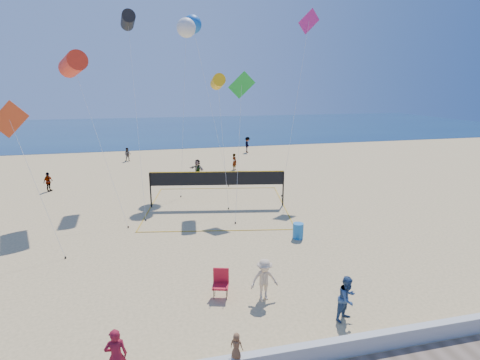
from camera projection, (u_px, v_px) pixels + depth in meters
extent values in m
plane|color=#DAB57B|center=(222.00, 314.00, 13.74)|extent=(120.00, 120.00, 0.00)
cube|color=navy|center=(162.00, 128.00, 72.17)|extent=(140.00, 50.00, 0.03)
imported|color=maroon|center=(116.00, 356.00, 10.41)|extent=(0.65, 0.46, 1.70)
imported|color=brown|center=(236.00, 346.00, 10.61)|extent=(0.46, 0.42, 0.78)
imported|color=navy|center=(347.00, 298.00, 13.24)|extent=(1.01, 0.94, 1.67)
imported|color=#D6B68F|center=(264.00, 280.00, 14.49)|extent=(1.10, 0.64, 1.69)
imported|color=gray|center=(48.00, 182.00, 29.38)|extent=(0.77, 0.97, 1.54)
imported|color=gray|center=(198.00, 169.00, 33.20)|extent=(1.44, 1.61, 1.77)
imported|color=gray|center=(234.00, 162.00, 36.85)|extent=(0.59, 0.70, 1.63)
imported|color=gray|center=(128.00, 155.00, 40.97)|extent=(0.82, 0.70, 1.49)
imported|color=gray|center=(247.00, 145.00, 46.24)|extent=(1.15, 1.43, 1.93)
cube|color=red|center=(221.00, 286.00, 14.67)|extent=(0.76, 0.72, 0.07)
cube|color=red|center=(221.00, 275.00, 14.82)|extent=(0.61, 0.23, 0.62)
cylinder|color=black|center=(214.00, 294.00, 14.52)|extent=(0.11, 0.31, 0.81)
cylinder|color=black|center=(215.00, 288.00, 14.95)|extent=(0.11, 0.31, 0.81)
cylinder|color=black|center=(226.00, 295.00, 14.49)|extent=(0.11, 0.31, 0.81)
cylinder|color=black|center=(227.00, 289.00, 14.93)|extent=(0.11, 0.31, 0.81)
cylinder|color=#1B6CB4|center=(298.00, 231.00, 20.42)|extent=(0.67, 0.67, 0.86)
cylinder|color=black|center=(151.00, 190.00, 25.43)|extent=(0.10, 0.10, 2.42)
cylinder|color=black|center=(283.00, 189.00, 25.84)|extent=(0.10, 0.10, 2.42)
cube|color=black|center=(217.00, 179.00, 25.45)|extent=(8.94, 1.71, 0.91)
cube|color=gold|center=(217.00, 172.00, 25.33)|extent=(8.94, 1.72, 0.06)
cube|color=gold|center=(217.00, 231.00, 21.53)|extent=(9.14, 1.78, 0.02)
cube|color=gold|center=(218.00, 188.00, 30.33)|extent=(9.14, 1.78, 0.02)
cylinder|color=red|center=(73.00, 64.00, 23.15)|extent=(2.22, 3.17, 1.60)
cylinder|color=silver|center=(100.00, 144.00, 22.58)|extent=(2.86, 4.37, 9.36)
cylinder|color=black|center=(128.00, 227.00, 22.01)|extent=(0.08, 0.08, 0.10)
cylinder|color=black|center=(128.00, 20.00, 27.19)|extent=(1.20, 2.38, 1.25)
cylinder|color=silver|center=(136.00, 112.00, 25.17)|extent=(0.56, 7.76, 12.69)
cylinder|color=black|center=(146.00, 220.00, 23.15)|extent=(0.08, 0.08, 0.10)
cylinder|color=gold|center=(218.00, 82.00, 24.86)|extent=(0.96, 2.03, 1.08)
cylinder|color=silver|center=(223.00, 146.00, 25.08)|extent=(0.31, 1.79, 8.32)
cylinder|color=black|center=(229.00, 208.00, 25.31)|extent=(0.08, 0.08, 0.10)
cube|color=red|center=(9.00, 119.00, 17.67)|extent=(1.84, 0.31, 1.82)
cylinder|color=silver|center=(38.00, 189.00, 17.89)|extent=(2.12, 1.77, 6.54)
cylinder|color=black|center=(65.00, 258.00, 18.11)|extent=(0.08, 0.08, 0.10)
cube|color=green|center=(242.00, 85.00, 24.17)|extent=(1.71, 0.53, 1.76)
cylinder|color=silver|center=(239.00, 152.00, 23.42)|extent=(1.24, 3.45, 8.11)
cylinder|color=black|center=(235.00, 223.00, 22.67)|extent=(0.08, 0.08, 0.10)
cube|color=#B92279|center=(309.00, 21.00, 27.97)|extent=(1.86, 0.39, 1.87)
cylinder|color=silver|center=(295.00, 109.00, 28.09)|extent=(2.68, 2.47, 12.73)
cylinder|color=black|center=(282.00, 196.00, 28.22)|extent=(0.08, 0.08, 0.10)
sphere|color=silver|center=(186.00, 28.00, 28.02)|extent=(1.80, 1.80, 1.43)
cylinder|color=silver|center=(184.00, 112.00, 28.04)|extent=(1.13, 2.93, 12.27)
cylinder|color=black|center=(181.00, 196.00, 28.06)|extent=(0.08, 0.08, 0.10)
sphere|color=blue|center=(192.00, 24.00, 29.91)|extent=(1.85, 1.85, 1.47)
cylinder|color=silver|center=(211.00, 106.00, 30.44)|extent=(2.30, 2.81, 12.81)
cylinder|color=black|center=(229.00, 186.00, 30.97)|extent=(0.08, 0.08, 0.10)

